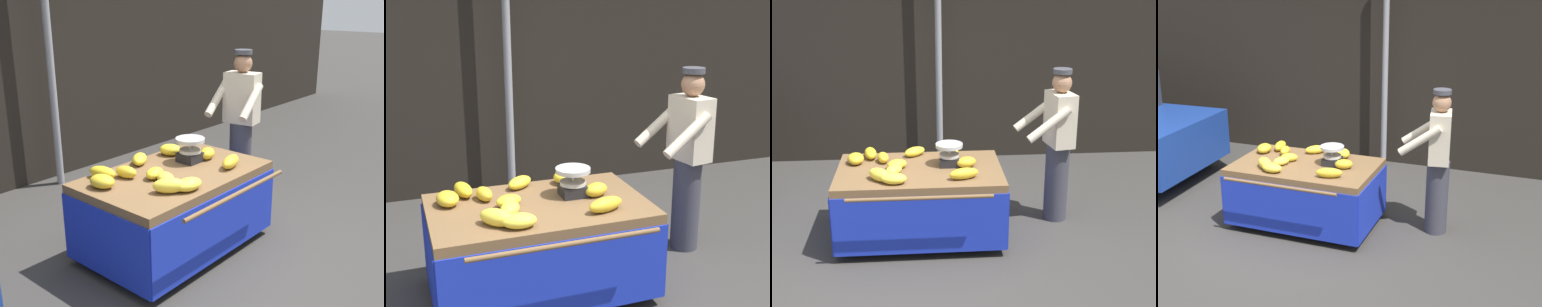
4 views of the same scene
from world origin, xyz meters
The scene contains 17 objects.
ground_plane centered at (0.00, 0.00, 0.00)m, with size 60.00×60.00×0.00m, color #383533.
back_wall centered at (0.00, 3.08, 1.85)m, with size 16.00×0.24×3.71m, color black.
street_pole centered at (0.36, 2.70, 1.62)m, with size 0.09×0.09×3.24m, color gray.
banana_cart centered at (0.07, 0.46, 0.56)m, with size 1.70×1.25×0.77m.
weighing_scale centered at (0.38, 0.54, 0.89)m, with size 0.28×0.28×0.23m.
banana_bunch_0 centered at (-0.31, 0.17, 0.83)m, with size 0.14×0.27×0.12m, color yellow.
banana_bunch_1 centered at (-0.59, 0.66, 0.83)m, with size 0.17×0.23×0.11m, color gold.
banana_bunch_2 centered at (-0.45, 0.83, 0.82)m, with size 0.12×0.27×0.11m, color gold.
banana_bunch_3 centered at (0.55, 0.47, 0.82)m, with size 0.14×0.21×0.11m, color gold.
banana_bunch_4 centered at (-0.31, 0.68, 0.82)m, with size 0.11×0.20×0.11m, color gold.
banana_bunch_5 centered at (-0.18, 0.33, 0.82)m, with size 0.14×0.21×0.09m, color yellow.
banana_bunch_6 centered at (0.02, 0.86, 0.82)m, with size 0.13×0.25×0.10m, color yellow.
banana_bunch_7 centered at (-0.17, 0.08, 0.82)m, with size 0.16×0.25×0.10m, color yellow.
banana_bunch_8 centered at (-0.16, 0.48, 0.82)m, with size 0.14×0.20×0.09m, color yellow.
banana_bunch_9 centered at (0.50, 0.15, 0.82)m, with size 0.12×0.30×0.11m, color gold.
banana_bunch_10 centered at (0.41, 0.82, 0.83)m, with size 0.17×0.22×0.11m, color yellow.
vendor_person centered at (1.58, 0.78, 0.87)m, with size 0.63×0.58×1.71m.
Camera 1 is at (-2.94, -2.30, 2.28)m, focal length 45.04 mm.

